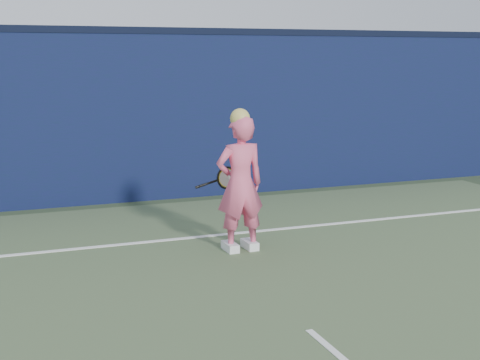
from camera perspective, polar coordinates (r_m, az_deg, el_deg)
name	(u,v)px	position (r m, az deg, el deg)	size (l,w,h in m)	color
backstop_wall	(150,118)	(10.34, -7.67, 5.28)	(24.00, 0.40, 2.50)	#0C1934
wall_cap	(148,31)	(10.30, -7.85, 12.50)	(24.00, 0.42, 0.10)	black
player	(240,183)	(7.47, 0.00, -0.29)	(0.57, 0.39, 1.61)	#E75A7F
racket	(225,178)	(7.85, -1.31, 0.13)	(0.51, 0.12, 0.27)	black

